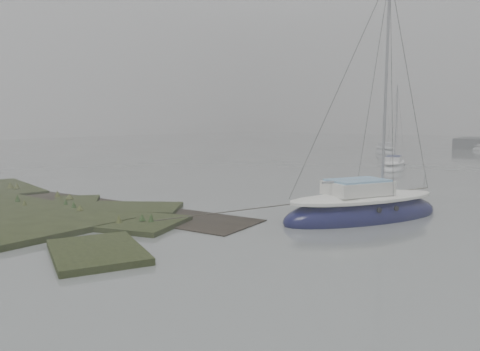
# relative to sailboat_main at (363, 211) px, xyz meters

# --- Properties ---
(ground) EXTENTS (160.00, 160.00, 0.00)m
(ground) POSITION_rel_sailboat_main_xyz_m (-4.60, 20.85, -0.32)
(ground) COLOR slate
(ground) RESTS_ON ground
(sailboat_main) EXTENTS (5.51, 7.64, 10.38)m
(sailboat_main) POSITION_rel_sailboat_main_xyz_m (0.00, 0.00, 0.00)
(sailboat_main) COLOR #0D0F37
(sailboat_main) RESTS_ON ground
(sailboat_white) EXTENTS (2.82, 5.36, 7.21)m
(sailboat_white) POSITION_rel_sailboat_main_xyz_m (-5.61, 18.86, -0.10)
(sailboat_white) COLOR white
(sailboat_white) RESTS_ON ground
(sailboat_far_a) EXTENTS (4.75, 5.95, 8.24)m
(sailboat_far_a) POSITION_rel_sailboat_main_xyz_m (-12.67, 35.52, -0.07)
(sailboat_far_a) COLOR silver
(sailboat_far_a) RESTS_ON ground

